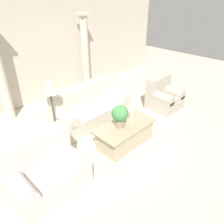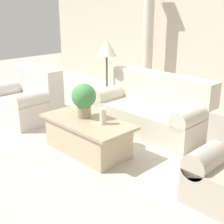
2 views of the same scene
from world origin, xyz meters
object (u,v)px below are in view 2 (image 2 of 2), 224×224
(loveseat, at_px, (28,98))
(potted_plant, at_px, (84,98))
(floor_lamp, at_px, (107,53))
(coffee_table, at_px, (87,135))
(sofa_long, at_px, (152,109))

(loveseat, relative_size, potted_plant, 2.50)
(floor_lamp, bearing_deg, coffee_table, -53.62)
(loveseat, relative_size, coffee_table, 0.89)
(potted_plant, height_order, floor_lamp, floor_lamp)
(coffee_table, relative_size, potted_plant, 2.80)
(coffee_table, height_order, floor_lamp, floor_lamp)
(loveseat, bearing_deg, sofa_long, 30.51)
(sofa_long, distance_m, potted_plant, 1.33)
(loveseat, xyz_separation_m, coffee_table, (1.84, -0.14, -0.12))
(coffee_table, xyz_separation_m, potted_plant, (-0.12, 0.05, 0.51))
(coffee_table, height_order, potted_plant, potted_plant)
(loveseat, height_order, potted_plant, potted_plant)
(sofa_long, xyz_separation_m, loveseat, (-1.95, -1.15, 0.01))
(sofa_long, height_order, floor_lamp, floor_lamp)
(sofa_long, bearing_deg, floor_lamp, -177.74)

